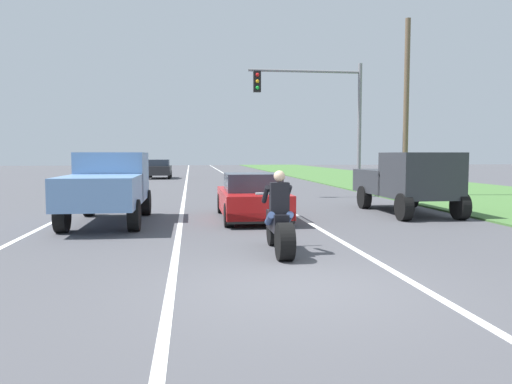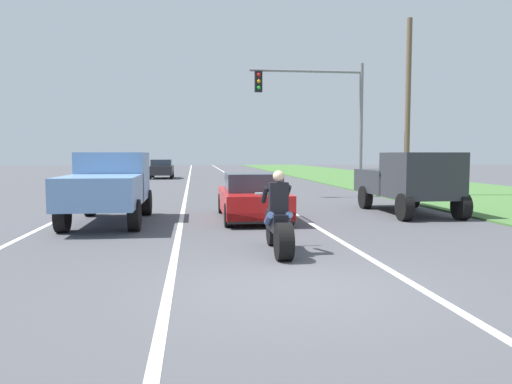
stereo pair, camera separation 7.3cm
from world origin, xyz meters
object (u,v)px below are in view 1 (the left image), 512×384
pickup_truck_right_shoulder_dark_grey (407,180)px  traffic_light_mast_near (325,107)px  distant_car_far_ahead (160,169)px  motorcycle_with_rider (279,224)px  pickup_truck_left_lane_light_blue (108,184)px  sports_car_red (252,198)px

pickup_truck_right_shoulder_dark_grey → traffic_light_mast_near: (-0.99, 6.62, 2.93)m
pickup_truck_right_shoulder_dark_grey → distant_car_far_ahead: size_ratio=1.20×
motorcycle_with_rider → pickup_truck_left_lane_light_blue: size_ratio=0.46×
motorcycle_with_rider → distant_car_far_ahead: bearing=97.6°
distant_car_far_ahead → traffic_light_mast_near: bearing=-65.3°
traffic_light_mast_near → pickup_truck_right_shoulder_dark_grey: bearing=-81.5°
motorcycle_with_rider → traffic_light_mast_near: 13.78m
sports_car_red → traffic_light_mast_near: (4.20, 7.40, 3.41)m
pickup_truck_left_lane_light_blue → distant_car_far_ahead: 26.03m
sports_car_red → pickup_truck_right_shoulder_dark_grey: bearing=8.6°
pickup_truck_left_lane_light_blue → distant_car_far_ahead: bearing=90.3°
sports_car_red → distant_car_far_ahead: 26.06m
motorcycle_with_rider → traffic_light_mast_near: traffic_light_mast_near is taller
pickup_truck_right_shoulder_dark_grey → traffic_light_mast_near: 7.30m
pickup_truck_right_shoulder_dark_grey → traffic_light_mast_near: bearing=98.5°
traffic_light_mast_near → distant_car_far_ahead: bearing=114.7°
motorcycle_with_rider → traffic_light_mast_near: size_ratio=0.37×
motorcycle_with_rider → distant_car_far_ahead: motorcycle_with_rider is taller
motorcycle_with_rider → pickup_truck_left_lane_light_blue: (-3.97, 4.92, 0.51)m
pickup_truck_right_shoulder_dark_grey → distant_car_far_ahead: bearing=110.7°
sports_car_red → pickup_truck_right_shoulder_dark_grey: 5.27m
motorcycle_with_rider → pickup_truck_left_lane_light_blue: bearing=128.9°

